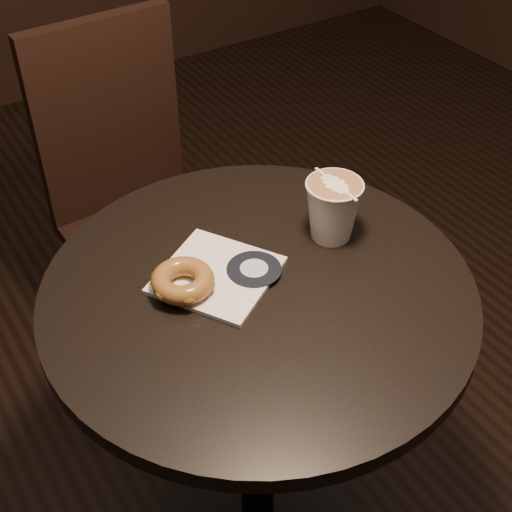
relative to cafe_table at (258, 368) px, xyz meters
name	(u,v)px	position (x,y,z in m)	size (l,w,h in m)	color
cafe_table	(258,368)	(0.00, 0.00, 0.00)	(0.70, 0.70, 0.75)	black
chair	(130,189)	(0.06, 0.68, -0.04)	(0.37, 0.37, 0.92)	black
pastry_bag	(217,275)	(-0.04, 0.05, 0.20)	(0.17, 0.17, 0.01)	white
doughnut	(183,281)	(-0.11, 0.05, 0.22)	(0.10, 0.10, 0.03)	brown
latte_cup	(333,210)	(0.18, 0.04, 0.25)	(0.10, 0.10, 0.11)	silver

